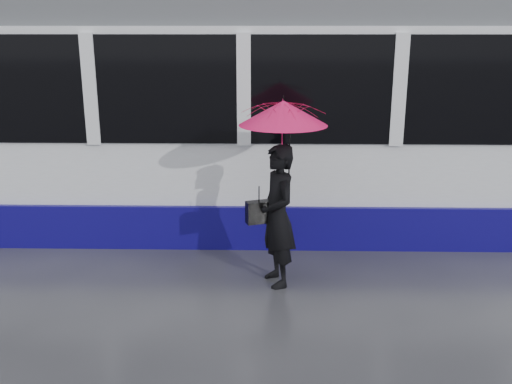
{
  "coord_description": "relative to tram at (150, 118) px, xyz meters",
  "views": [
    {
      "loc": [
        0.77,
        -6.16,
        2.99
      ],
      "look_at": [
        0.62,
        0.34,
        1.1
      ],
      "focal_mm": 40.0,
      "sensor_mm": 36.0,
      "label": 1
    }
  ],
  "objects": [
    {
      "name": "ground",
      "position": [
        1.05,
        -2.5,
        -1.64
      ],
      "size": [
        90.0,
        90.0,
        0.0
      ],
      "primitive_type": "plane",
      "color": "#2A2A2F",
      "rests_on": "ground"
    },
    {
      "name": "tram",
      "position": [
        0.0,
        0.0,
        0.0
      ],
      "size": [
        26.0,
        2.56,
        3.35
      ],
      "color": "white",
      "rests_on": "ground"
    },
    {
      "name": "handbag",
      "position": [
        1.72,
        -2.29,
        -0.74
      ],
      "size": [
        0.33,
        0.23,
        0.44
      ],
      "rotation": [
        0.0,
        0.0,
        0.34
      ],
      "color": "black",
      "rests_on": "ground"
    },
    {
      "name": "rails",
      "position": [
        1.05,
        -0.0,
        -1.63
      ],
      "size": [
        34.0,
        1.51,
        0.02
      ],
      "color": "#3F3D38",
      "rests_on": "ground"
    },
    {
      "name": "woman",
      "position": [
        1.94,
        -2.31,
        -0.78
      ],
      "size": [
        0.59,
        0.72,
        1.71
      ],
      "primitive_type": "imported",
      "rotation": [
        0.0,
        0.0,
        -1.23
      ],
      "color": "black",
      "rests_on": "ground"
    },
    {
      "name": "umbrella",
      "position": [
        1.99,
        -2.31,
        0.23
      ],
      "size": [
        1.28,
        1.28,
        1.15
      ],
      "rotation": [
        0.0,
        0.0,
        0.34
      ],
      "color": "#DF1261",
      "rests_on": "ground"
    }
  ]
}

